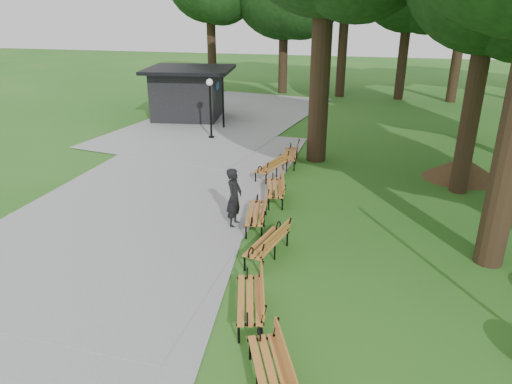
% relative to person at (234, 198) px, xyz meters
% --- Properties ---
extents(ground, '(100.00, 100.00, 0.00)m').
position_rel_person_xyz_m(ground, '(0.62, -0.86, -0.90)').
color(ground, '#255D1A').
rests_on(ground, ground).
extents(path, '(12.00, 38.00, 0.06)m').
position_rel_person_xyz_m(path, '(-3.38, 2.14, -0.87)').
color(path, gray).
rests_on(path, ground).
extents(person, '(0.48, 0.69, 1.79)m').
position_rel_person_xyz_m(person, '(0.00, 0.00, 0.00)').
color(person, black).
rests_on(person, ground).
extents(kiosk, '(5.08, 4.56, 2.88)m').
position_rel_person_xyz_m(kiosk, '(-6.37, 12.79, 0.54)').
color(kiosk, black).
rests_on(kiosk, ground).
extents(lamp_post, '(0.32, 0.32, 2.87)m').
position_rel_person_xyz_m(lamp_post, '(-3.73, 9.08, 1.19)').
color(lamp_post, black).
rests_on(lamp_post, ground).
extents(dirt_mound, '(2.37, 2.37, 0.87)m').
position_rel_person_xyz_m(dirt_mound, '(7.22, 5.83, -0.46)').
color(dirt_mound, '#47301C').
rests_on(dirt_mound, ground).
extents(bench_0, '(1.32, 2.00, 0.88)m').
position_rel_person_xyz_m(bench_0, '(2.33, -6.06, -0.46)').
color(bench_0, '#B96B2A').
rests_on(bench_0, ground).
extents(bench_1, '(1.09, 2.00, 0.88)m').
position_rel_person_xyz_m(bench_1, '(1.50, -4.15, -0.46)').
color(bench_1, '#B96B2A').
rests_on(bench_1, ground).
extents(bench_2, '(1.06, 2.00, 0.88)m').
position_rel_person_xyz_m(bench_2, '(1.33, -1.64, -0.46)').
color(bench_2, '#B96B2A').
rests_on(bench_2, ground).
extents(bench_3, '(0.90, 1.97, 0.88)m').
position_rel_person_xyz_m(bench_3, '(0.64, 0.09, -0.46)').
color(bench_3, '#B96B2A').
rests_on(bench_3, ground).
extents(bench_4, '(1.04, 1.99, 0.88)m').
position_rel_person_xyz_m(bench_4, '(0.78, 2.18, -0.46)').
color(bench_4, '#B96B2A').
rests_on(bench_4, ground).
extents(bench_5, '(1.18, 2.00, 0.88)m').
position_rel_person_xyz_m(bench_5, '(0.23, 4.34, -0.46)').
color(bench_5, '#B96B2A').
rests_on(bench_5, ground).
extents(bench_6, '(0.80, 1.95, 0.88)m').
position_rel_person_xyz_m(bench_6, '(0.66, 6.03, -0.46)').
color(bench_6, '#B96B2A').
rests_on(bench_6, ground).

